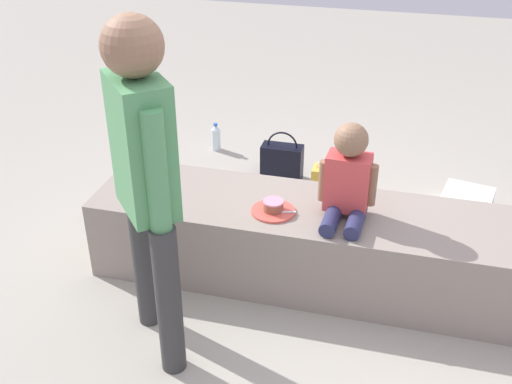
{
  "coord_description": "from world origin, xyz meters",
  "views": [
    {
      "loc": [
        0.29,
        -2.63,
        2.05
      ],
      "look_at": [
        -0.31,
        -0.33,
        0.68
      ],
      "focal_mm": 43.4,
      "sensor_mm": 36.0,
      "label": 1
    }
  ],
  "objects_px": {
    "party_cup_red": "(350,158)",
    "gift_bag": "(330,191)",
    "adult_standing": "(145,168)",
    "cake_box_white": "(467,201)",
    "handbag_black_leather": "(282,161)",
    "child_seated": "(348,178)",
    "water_bottle_near_gift": "(216,138)",
    "cake_plate": "(273,208)"
  },
  "relations": [
    {
      "from": "adult_standing",
      "to": "cake_plate",
      "type": "height_order",
      "value": "adult_standing"
    },
    {
      "from": "child_seated",
      "to": "water_bottle_near_gift",
      "type": "bearing_deg",
      "value": 128.87
    },
    {
      "from": "gift_bag",
      "to": "water_bottle_near_gift",
      "type": "height_order",
      "value": "gift_bag"
    },
    {
      "from": "party_cup_red",
      "to": "cake_plate",
      "type": "bearing_deg",
      "value": -99.2
    },
    {
      "from": "gift_bag",
      "to": "water_bottle_near_gift",
      "type": "xyz_separation_m",
      "value": [
        -0.96,
        0.69,
        -0.06
      ]
    },
    {
      "from": "party_cup_red",
      "to": "gift_bag",
      "type": "bearing_deg",
      "value": -94.21
    },
    {
      "from": "water_bottle_near_gift",
      "to": "cake_box_white",
      "type": "distance_m",
      "value": 1.84
    },
    {
      "from": "water_bottle_near_gift",
      "to": "adult_standing",
      "type": "bearing_deg",
      "value": -79.29
    },
    {
      "from": "cake_plate",
      "to": "gift_bag",
      "type": "xyz_separation_m",
      "value": [
        0.18,
        0.75,
        -0.29
      ]
    },
    {
      "from": "gift_bag",
      "to": "party_cup_red",
      "type": "relative_size",
      "value": 3.02
    },
    {
      "from": "cake_box_white",
      "to": "handbag_black_leather",
      "type": "relative_size",
      "value": 0.85
    },
    {
      "from": "party_cup_red",
      "to": "adult_standing",
      "type": "bearing_deg",
      "value": -107.36
    },
    {
      "from": "party_cup_red",
      "to": "handbag_black_leather",
      "type": "relative_size",
      "value": 0.34
    },
    {
      "from": "child_seated",
      "to": "cake_plate",
      "type": "xyz_separation_m",
      "value": [
        -0.35,
        -0.05,
        -0.19
      ]
    },
    {
      "from": "gift_bag",
      "to": "party_cup_red",
      "type": "distance_m",
      "value": 0.7
    },
    {
      "from": "handbag_black_leather",
      "to": "party_cup_red",
      "type": "bearing_deg",
      "value": 35.35
    },
    {
      "from": "water_bottle_near_gift",
      "to": "party_cup_red",
      "type": "xyz_separation_m",
      "value": [
        1.01,
        -0.01,
        -0.04
      ]
    },
    {
      "from": "cake_box_white",
      "to": "handbag_black_leather",
      "type": "bearing_deg",
      "value": 174.32
    },
    {
      "from": "cake_plate",
      "to": "handbag_black_leather",
      "type": "height_order",
      "value": "cake_plate"
    },
    {
      "from": "party_cup_red",
      "to": "child_seated",
      "type": "bearing_deg",
      "value": -85.27
    },
    {
      "from": "cake_plate",
      "to": "party_cup_red",
      "type": "relative_size",
      "value": 1.89
    },
    {
      "from": "adult_standing",
      "to": "party_cup_red",
      "type": "distance_m",
      "value": 2.27
    },
    {
      "from": "adult_standing",
      "to": "gift_bag",
      "type": "relative_size",
      "value": 4.24
    },
    {
      "from": "child_seated",
      "to": "cake_plate",
      "type": "height_order",
      "value": "child_seated"
    },
    {
      "from": "water_bottle_near_gift",
      "to": "cake_box_white",
      "type": "xyz_separation_m",
      "value": [
        1.79,
        -0.44,
        -0.03
      ]
    },
    {
      "from": "water_bottle_near_gift",
      "to": "cake_box_white",
      "type": "bearing_deg",
      "value": -13.65
    },
    {
      "from": "cake_plate",
      "to": "cake_box_white",
      "type": "distance_m",
      "value": 1.49
    },
    {
      "from": "cake_plate",
      "to": "handbag_black_leather",
      "type": "distance_m",
      "value": 1.2
    },
    {
      "from": "child_seated",
      "to": "cake_box_white",
      "type": "height_order",
      "value": "child_seated"
    },
    {
      "from": "child_seated",
      "to": "water_bottle_near_gift",
      "type": "relative_size",
      "value": 2.28
    },
    {
      "from": "adult_standing",
      "to": "cake_plate",
      "type": "distance_m",
      "value": 0.83
    },
    {
      "from": "cake_plate",
      "to": "gift_bag",
      "type": "bearing_deg",
      "value": 76.37
    },
    {
      "from": "water_bottle_near_gift",
      "to": "cake_box_white",
      "type": "height_order",
      "value": "water_bottle_near_gift"
    },
    {
      "from": "party_cup_red",
      "to": "cake_box_white",
      "type": "xyz_separation_m",
      "value": [
        0.78,
        -0.43,
        0.01
      ]
    },
    {
      "from": "child_seated",
      "to": "cake_plate",
      "type": "distance_m",
      "value": 0.4
    },
    {
      "from": "child_seated",
      "to": "adult_standing",
      "type": "bearing_deg",
      "value": -140.1
    },
    {
      "from": "adult_standing",
      "to": "cake_box_white",
      "type": "relative_size",
      "value": 5.14
    },
    {
      "from": "gift_bag",
      "to": "party_cup_red",
      "type": "height_order",
      "value": "gift_bag"
    },
    {
      "from": "child_seated",
      "to": "gift_bag",
      "type": "distance_m",
      "value": 0.87
    },
    {
      "from": "gift_bag",
      "to": "handbag_black_leather",
      "type": "relative_size",
      "value": 1.03
    },
    {
      "from": "cake_box_white",
      "to": "handbag_black_leather",
      "type": "distance_m",
      "value": 1.23
    },
    {
      "from": "gift_bag",
      "to": "cake_box_white",
      "type": "distance_m",
      "value": 0.88
    }
  ]
}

